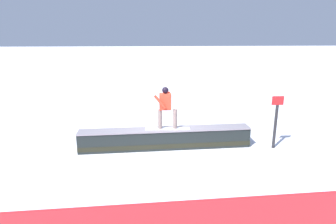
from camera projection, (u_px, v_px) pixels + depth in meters
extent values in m
plane|color=white|center=(165.00, 148.00, 10.49)|extent=(120.00, 120.00, 0.00)
cube|color=black|center=(165.00, 139.00, 10.39)|extent=(5.97, 0.89, 0.67)
cube|color=black|center=(165.00, 143.00, 10.44)|extent=(5.98, 0.90, 0.16)
cube|color=gray|center=(165.00, 129.00, 10.30)|extent=(5.98, 0.95, 0.04)
cube|color=silver|center=(168.00, 129.00, 10.30)|extent=(1.56, 0.29, 0.01)
cylinder|color=gray|center=(160.00, 119.00, 10.19)|extent=(0.14, 0.14, 0.68)
cylinder|color=gray|center=(175.00, 119.00, 10.21)|extent=(0.14, 0.14, 0.68)
cube|color=red|center=(165.00, 102.00, 10.03)|extent=(0.40, 0.25, 0.56)
sphere|color=black|center=(165.00, 90.00, 9.92)|extent=(0.22, 0.22, 0.22)
cylinder|color=red|center=(160.00, 102.00, 9.86)|extent=(0.41, 0.10, 0.49)
cylinder|color=red|center=(168.00, 100.00, 10.19)|extent=(0.14, 0.09, 0.56)
cube|color=red|center=(177.00, 224.00, 5.68)|extent=(13.62, 0.87, 0.96)
cylinder|color=#262628|center=(275.00, 127.00, 10.29)|extent=(0.10, 0.10, 1.57)
cube|color=red|center=(278.00, 101.00, 10.03)|extent=(0.40, 0.04, 0.30)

